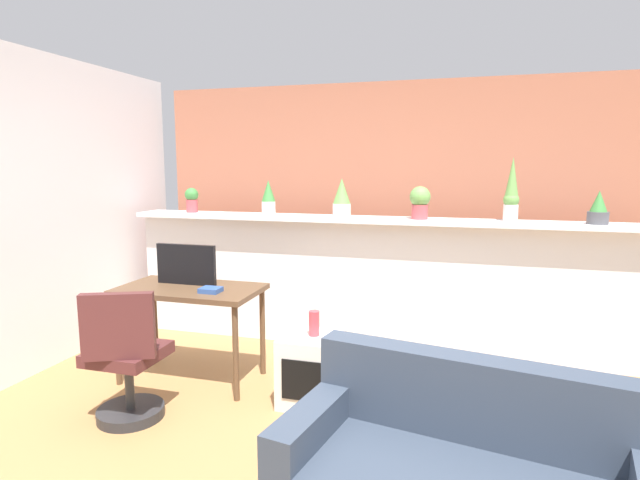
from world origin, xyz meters
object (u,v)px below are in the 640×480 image
at_px(potted_plant_1, 268,197).
at_px(vase_on_shelf, 314,323).
at_px(potted_plant_3, 420,201).
at_px(potted_plant_5, 598,209).
at_px(side_cube_shelf, 310,370).
at_px(potted_plant_4, 512,192).
at_px(potted_plant_0, 192,199).
at_px(book_on_desk, 211,290).
at_px(office_chair, 126,366).
at_px(potted_plant_2, 342,198).
at_px(desk, 190,298).
at_px(tv_monitor, 186,264).

distance_m(potted_plant_1, vase_on_shelf, 1.67).
height_order(potted_plant_3, potted_plant_5, potted_plant_3).
bearing_deg(side_cube_shelf, potted_plant_3, 61.53).
bearing_deg(potted_plant_4, potted_plant_0, -179.51).
bearing_deg(book_on_desk, office_chair, -115.04).
xyz_separation_m(potted_plant_3, office_chair, (-1.72, -1.76, -0.99)).
distance_m(potted_plant_2, potted_plant_3, 0.71).
xyz_separation_m(potted_plant_1, potted_plant_5, (2.82, -0.04, -0.04)).
distance_m(potted_plant_1, desk, 1.32).
height_order(potted_plant_4, office_chair, potted_plant_4).
relative_size(potted_plant_2, office_chair, 0.38).
height_order(potted_plant_1, desk, potted_plant_1).
relative_size(potted_plant_1, tv_monitor, 0.64).
height_order(potted_plant_3, vase_on_shelf, potted_plant_3).
relative_size(potted_plant_0, potted_plant_1, 0.75).
height_order(office_chair, vase_on_shelf, office_chair).
distance_m(potted_plant_2, tv_monitor, 1.52).
relative_size(potted_plant_3, vase_on_shelf, 1.60).
bearing_deg(desk, potted_plant_5, 18.87).
distance_m(potted_plant_0, desk, 1.39).
distance_m(potted_plant_1, potted_plant_2, 0.71).
bearing_deg(desk, potted_plant_3, 31.90).
xyz_separation_m(potted_plant_2, potted_plant_4, (1.46, -0.01, 0.07)).
bearing_deg(potted_plant_4, office_chair, -143.51).
relative_size(potted_plant_2, desk, 0.32).
height_order(tv_monitor, book_on_desk, tv_monitor).
bearing_deg(potted_plant_2, potted_plant_3, -5.14).
xyz_separation_m(potted_plant_3, vase_on_shelf, (-0.61, -1.16, -0.79)).
distance_m(potted_plant_0, book_on_desk, 1.54).
xyz_separation_m(potted_plant_0, potted_plant_4, (2.98, 0.03, 0.11)).
height_order(potted_plant_0, potted_plant_1, potted_plant_1).
bearing_deg(potted_plant_4, vase_on_shelf, -138.05).
height_order(potted_plant_4, desk, potted_plant_4).
distance_m(potted_plant_0, potted_plant_2, 1.52).
height_order(potted_plant_2, potted_plant_3, potted_plant_2).
distance_m(tv_monitor, side_cube_shelf, 1.30).
bearing_deg(potted_plant_4, book_on_desk, -151.17).
height_order(potted_plant_1, side_cube_shelf, potted_plant_1).
height_order(desk, tv_monitor, tv_monitor).
height_order(potted_plant_2, side_cube_shelf, potted_plant_2).
xyz_separation_m(side_cube_shelf, book_on_desk, (-0.79, 0.04, 0.52)).
xyz_separation_m(potted_plant_0, office_chair, (0.52, -1.79, -0.97)).
height_order(potted_plant_0, potted_plant_2, potted_plant_2).
xyz_separation_m(potted_plant_3, side_cube_shelf, (-0.64, -1.17, -1.13)).
xyz_separation_m(desk, office_chair, (-0.06, -0.73, -0.28)).
distance_m(side_cube_shelf, vase_on_shelf, 0.34).
xyz_separation_m(side_cube_shelf, vase_on_shelf, (0.03, 0.01, 0.34)).
xyz_separation_m(desk, book_on_desk, (0.24, -0.10, 0.10)).
relative_size(potted_plant_2, potted_plant_3, 1.22).
xyz_separation_m(potted_plant_2, vase_on_shelf, (0.10, -1.23, -0.81)).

